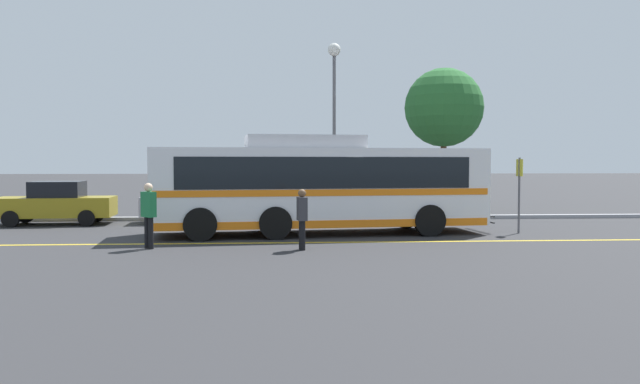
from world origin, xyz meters
TOP-DOWN VIEW (x-y plane):
  - ground_plane at (0.00, 0.00)m, footprint 220.00×220.00m
  - lane_strip_0 at (-0.01, -2.22)m, footprint 30.59×0.20m
  - curb_strip at (-0.01, 5.03)m, footprint 38.59×0.36m
  - transit_bus at (-0.02, -0.02)m, footprint 11.10×3.74m
  - parked_car_0 at (-9.67, 3.69)m, footprint 4.34×2.11m
  - parked_car_1 at (-4.19, 4.14)m, footprint 4.90×1.99m
  - pedestrian_0 at (-4.84, -3.22)m, footprint 0.46×0.45m
  - pedestrian_1 at (-0.73, -3.71)m, footprint 0.28×0.45m
  - bus_stop_sign at (6.51, -0.29)m, footprint 0.07×0.40m
  - street_lamp at (1.02, 6.30)m, footprint 0.55×0.55m
  - tree_0 at (6.59, 9.41)m, footprint 3.77×3.77m

SIDE VIEW (x-z plane):
  - ground_plane at x=0.00m, z-range 0.00..0.00m
  - lane_strip_0 at x=-0.01m, z-range 0.00..0.01m
  - curb_strip at x=-0.01m, z-range 0.00..0.15m
  - parked_car_1 at x=-4.19m, z-range -0.01..1.59m
  - parked_car_0 at x=-9.67m, z-range -0.01..1.61m
  - pedestrian_1 at x=-0.73m, z-range 0.11..1.72m
  - pedestrian_0 at x=-4.84m, z-range 0.13..1.90m
  - bus_stop_sign at x=6.51m, z-range 0.32..2.81m
  - transit_bus at x=-0.02m, z-range 0.01..3.19m
  - tree_0 at x=6.59m, z-range 1.52..8.37m
  - street_lamp at x=1.02m, z-range 1.76..9.12m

